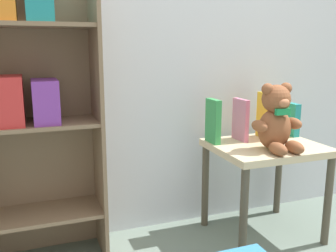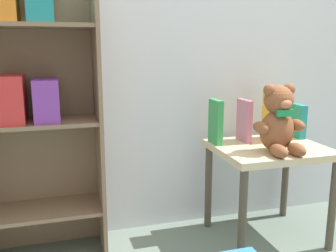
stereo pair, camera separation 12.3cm
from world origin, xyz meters
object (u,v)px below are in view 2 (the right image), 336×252
book_standing_teal (298,121)px  book_standing_yellow (272,117)px  book_standing_pink (244,121)px  bookshelf_side (31,100)px  display_table (269,161)px  teddy_bear (279,121)px  book_standing_green (216,122)px

book_standing_teal → book_standing_yellow: bearing=-178.5°
book_standing_pink → book_standing_teal: book_standing_pink is taller
book_standing_pink → book_standing_yellow: size_ratio=0.89×
book_standing_teal → book_standing_pink: bearing=180.0°
bookshelf_side → display_table: bearing=-8.4°
teddy_bear → book_standing_pink: bearing=104.8°
bookshelf_side → book_standing_pink: bearing=-2.3°
bookshelf_side → book_standing_pink: (1.09, -0.04, -0.15)m
book_standing_yellow → book_standing_pink: bearing=176.7°
bookshelf_side → book_standing_yellow: bearing=-2.3°
book_standing_teal → book_standing_green: bearing=-179.9°
book_standing_green → book_standing_pink: size_ratio=1.03×
book_standing_pink → book_standing_teal: size_ratio=1.21×
bookshelf_side → book_standing_green: bookshelf_side is taller
book_standing_yellow → book_standing_teal: 0.17m
display_table → book_standing_pink: (-0.08, 0.13, 0.20)m
book_standing_green → teddy_bear: bearing=-46.3°
display_table → book_standing_teal: 0.33m
book_standing_green → book_standing_yellow: 0.34m
bookshelf_side → book_standing_yellow: (1.26, -0.05, -0.14)m
book_standing_green → book_standing_teal: bearing=-1.3°
display_table → teddy_bear: (-0.02, -0.10, 0.23)m
display_table → teddy_bear: bearing=-101.9°
teddy_bear → book_standing_yellow: bearing=65.0°
bookshelf_side → display_table: size_ratio=2.42×
book_standing_yellow → book_standing_teal: size_ratio=1.35×
book_standing_pink → book_standing_yellow: (0.17, -0.01, 0.01)m
book_standing_pink → book_standing_yellow: book_standing_yellow is taller
teddy_bear → book_standing_pink: size_ratio=1.46×
bookshelf_side → display_table: 1.24m
book_standing_yellow → teddy_bear: bearing=-116.1°
book_standing_yellow → book_standing_teal: (0.17, 0.00, -0.03)m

